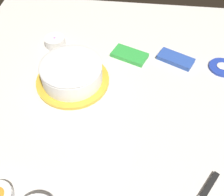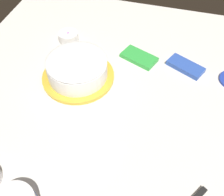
{
  "view_description": "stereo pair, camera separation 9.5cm",
  "coord_description": "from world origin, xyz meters",
  "px_view_note": "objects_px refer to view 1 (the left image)",
  "views": [
    {
      "loc": [
        0.02,
        0.55,
        0.76
      ],
      "look_at": [
        0.09,
        -0.05,
        0.04
      ],
      "focal_mm": 41.7,
      "sensor_mm": 36.0,
      "label": 1
    },
    {
      "loc": [
        -0.07,
        0.53,
        0.76
      ],
      "look_at": [
        0.09,
        -0.05,
        0.04
      ],
      "focal_mm": 41.7,
      "sensor_mm": 36.0,
      "label": 2
    }
  ],
  "objects_px": {
    "frosting_tub_lid": "(222,67)",
    "sprinkle_bowl_rainbow": "(55,41)",
    "candy_box_lower": "(130,55)",
    "frosted_cake": "(72,73)",
    "candy_box_upper": "(176,59)",
    "paper_napkin": "(103,155)"
  },
  "relations": [
    {
      "from": "frosted_cake",
      "to": "frosting_tub_lid",
      "type": "distance_m",
      "value": 0.63
    },
    {
      "from": "frosted_cake",
      "to": "frosting_tub_lid",
      "type": "height_order",
      "value": "frosted_cake"
    },
    {
      "from": "frosting_tub_lid",
      "to": "paper_napkin",
      "type": "xyz_separation_m",
      "value": [
        0.44,
        0.46,
        -0.0
      ]
    },
    {
      "from": "sprinkle_bowl_rainbow",
      "to": "paper_napkin",
      "type": "distance_m",
      "value": 0.6
    },
    {
      "from": "candy_box_lower",
      "to": "frosting_tub_lid",
      "type": "bearing_deg",
      "value": -162.42
    },
    {
      "from": "frosted_cake",
      "to": "sprinkle_bowl_rainbow",
      "type": "bearing_deg",
      "value": -59.6
    },
    {
      "from": "frosted_cake",
      "to": "paper_napkin",
      "type": "height_order",
      "value": "frosted_cake"
    },
    {
      "from": "candy_box_lower",
      "to": "paper_napkin",
      "type": "relative_size",
      "value": 1.0
    },
    {
      "from": "frosted_cake",
      "to": "paper_napkin",
      "type": "relative_size",
      "value": 1.94
    },
    {
      "from": "candy_box_lower",
      "to": "paper_napkin",
      "type": "bearing_deg",
      "value": 105.74
    },
    {
      "from": "sprinkle_bowl_rainbow",
      "to": "frosted_cake",
      "type": "bearing_deg",
      "value": 120.4
    },
    {
      "from": "candy_box_lower",
      "to": "candy_box_upper",
      "type": "xyz_separation_m",
      "value": [
        -0.2,
        0.0,
        0.0
      ]
    },
    {
      "from": "frosted_cake",
      "to": "frosting_tub_lid",
      "type": "relative_size",
      "value": 2.62
    },
    {
      "from": "frosting_tub_lid",
      "to": "sprinkle_bowl_rainbow",
      "type": "relative_size",
      "value": 1.22
    },
    {
      "from": "frosted_cake",
      "to": "paper_napkin",
      "type": "bearing_deg",
      "value": 117.81
    },
    {
      "from": "sprinkle_bowl_rainbow",
      "to": "candy_box_upper",
      "type": "height_order",
      "value": "sprinkle_bowl_rainbow"
    },
    {
      "from": "candy_box_lower",
      "to": "paper_napkin",
      "type": "distance_m",
      "value": 0.49
    },
    {
      "from": "candy_box_lower",
      "to": "candy_box_upper",
      "type": "height_order",
      "value": "candy_box_upper"
    },
    {
      "from": "frosted_cake",
      "to": "frosting_tub_lid",
      "type": "xyz_separation_m",
      "value": [
        -0.61,
        -0.15,
        -0.04
      ]
    },
    {
      "from": "sprinkle_bowl_rainbow",
      "to": "candy_box_lower",
      "type": "distance_m",
      "value": 0.34
    },
    {
      "from": "sprinkle_bowl_rainbow",
      "to": "candy_box_lower",
      "type": "xyz_separation_m",
      "value": [
        -0.34,
        0.04,
        -0.01
      ]
    },
    {
      "from": "frosting_tub_lid",
      "to": "sprinkle_bowl_rainbow",
      "type": "distance_m",
      "value": 0.74
    }
  ]
}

